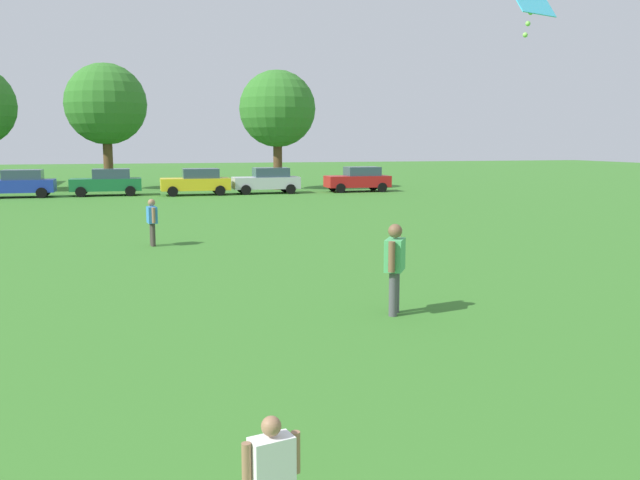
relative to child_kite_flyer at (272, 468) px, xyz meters
name	(u,v)px	position (x,y,z in m)	size (l,w,h in m)	color
ground_plane	(133,217)	(-1.17, 26.40, -0.66)	(160.00, 160.00, 0.00)	#387528
child_kite_flyer	(272,468)	(0.00, 0.00, 0.00)	(0.51, 0.29, 1.11)	#4C4C51
adult_bystander	(395,261)	(3.78, 6.90, 0.40)	(0.58, 0.75, 1.78)	#4C4C51
bystander_near_trees	(152,218)	(-0.54, 17.25, 0.25)	(0.35, 0.72, 1.53)	#3F3833
kite	(531,3)	(6.71, 7.23, 5.41)	(1.14, 0.80, 1.07)	#3FBFE5
parked_car_blue_0	(19,183)	(-7.87, 39.48, 0.20)	(4.30, 2.02, 1.68)	#1E38AD
parked_car_green_1	(107,182)	(-2.72, 39.63, 0.20)	(4.30, 2.02, 1.68)	#196B38
parked_car_yellow_2	(197,182)	(2.73, 38.56, 0.20)	(4.30, 2.02, 1.68)	yellow
parked_car_silver_3	(267,180)	(7.32, 38.80, 0.20)	(4.30, 2.02, 1.68)	silver
parked_car_red_4	(359,179)	(13.62, 38.78, 0.20)	(4.30, 2.02, 1.68)	red
tree_right	(106,104)	(-2.83, 45.60, 5.30)	(5.66, 5.66, 8.82)	brown
tree_far_right	(277,109)	(8.77, 42.37, 4.97)	(5.35, 5.35, 8.34)	brown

